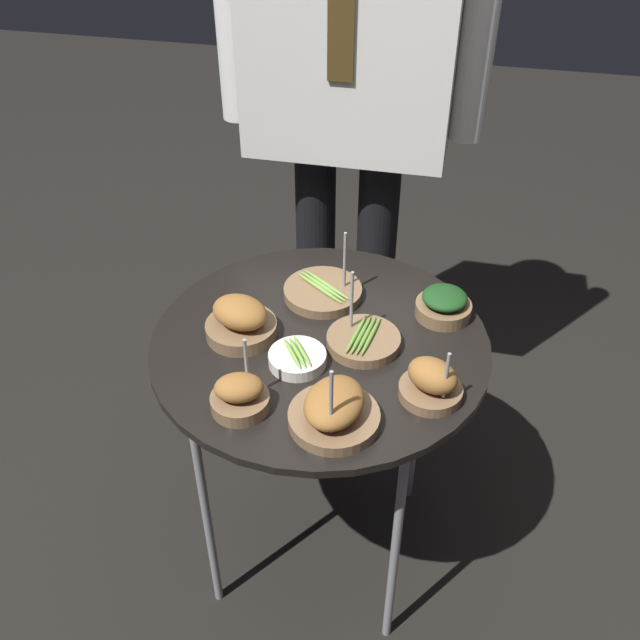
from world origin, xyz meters
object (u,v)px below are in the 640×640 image
object	(u,v)px
bowl_roast_mid_left	(334,410)
waiter_figure	(351,48)
bowl_asparagus_mid_right	(323,291)
bowl_roast_center	(241,321)
bowl_asparagus_front_left	(297,358)
bowl_roast_back_right	(432,382)
bowl_roast_front_center	(240,395)
bowl_spinach_far_rim	(444,305)
serving_cart	(320,356)
bowl_asparagus_front_right	(363,340)

from	to	relation	value
bowl_roast_mid_left	waiter_figure	xyz separation A→B (m)	(-0.13, 0.79, 0.38)
bowl_roast_mid_left	bowl_asparagus_mid_right	size ratio (longest dim) A/B	0.95
bowl_roast_center	bowl_asparagus_mid_right	xyz separation A→B (m)	(0.14, 0.17, -0.02)
bowl_asparagus_front_left	bowl_roast_center	bearing A→B (deg)	155.51
bowl_roast_mid_left	bowl_roast_back_right	distance (m)	0.20
bowl_roast_center	bowl_roast_mid_left	world-z (taller)	bowl_roast_mid_left
bowl_roast_front_center	bowl_spinach_far_rim	world-z (taller)	bowl_roast_front_center
waiter_figure	bowl_asparagus_mid_right	bearing A→B (deg)	-86.29
bowl_spinach_far_rim	waiter_figure	world-z (taller)	waiter_figure
bowl_roast_center	bowl_asparagus_front_left	world-z (taller)	bowl_roast_center
bowl_spinach_far_rim	waiter_figure	xyz separation A→B (m)	(-0.30, 0.43, 0.39)
bowl_roast_back_right	serving_cart	bearing A→B (deg)	153.77
bowl_roast_center	bowl_roast_mid_left	size ratio (longest dim) A/B	0.89
bowl_roast_back_right	bowl_roast_front_center	bearing A→B (deg)	-162.26
bowl_asparagus_front_left	waiter_figure	size ratio (longest dim) A/B	0.06
bowl_roast_center	serving_cart	bearing A→B (deg)	7.96
serving_cart	bowl_roast_front_center	distance (m)	0.26
bowl_roast_center	bowl_asparagus_front_right	distance (m)	0.26
bowl_asparagus_front_left	waiter_figure	distance (m)	0.77
bowl_roast_mid_left	bowl_asparagus_mid_right	world-z (taller)	bowl_roast_mid_left
bowl_asparagus_front_right	bowl_asparagus_front_left	size ratio (longest dim) A/B	1.37
bowl_roast_front_center	waiter_figure	xyz separation A→B (m)	(0.05, 0.79, 0.39)
bowl_asparagus_front_left	bowl_roast_back_right	world-z (taller)	bowl_roast_back_right
bowl_asparagus_mid_right	waiter_figure	bearing A→B (deg)	93.71
bowl_asparagus_front_left	bowl_roast_back_right	xyz separation A→B (m)	(0.27, -0.03, 0.02)
waiter_figure	serving_cart	bearing A→B (deg)	-84.54
bowl_roast_center	bowl_spinach_far_rim	world-z (taller)	bowl_roast_center
serving_cart	bowl_asparagus_front_right	xyz separation A→B (m)	(0.09, 0.00, 0.06)
serving_cart	bowl_asparagus_front_right	size ratio (longest dim) A/B	4.46
bowl_asparagus_front_left	waiter_figure	bearing A→B (deg)	92.38
bowl_roast_center	bowl_roast_mid_left	bearing A→B (deg)	-40.41
bowl_asparagus_front_left	bowl_spinach_far_rim	distance (m)	0.35
serving_cart	waiter_figure	world-z (taller)	waiter_figure
bowl_roast_back_right	bowl_spinach_far_rim	bearing A→B (deg)	89.83
bowl_roast_center	bowl_roast_back_right	size ratio (longest dim) A/B	1.16
bowl_asparagus_mid_right	bowl_roast_center	bearing A→B (deg)	-128.27
bowl_roast_front_center	bowl_asparagus_front_left	distance (m)	0.16
bowl_roast_back_right	bowl_asparagus_mid_right	distance (m)	0.38
bowl_roast_center	bowl_asparagus_mid_right	world-z (taller)	bowl_asparagus_mid_right
bowl_roast_mid_left	bowl_roast_front_center	bearing A→B (deg)	179.99
bowl_asparagus_mid_right	bowl_asparagus_front_left	bearing A→B (deg)	-89.97
bowl_roast_mid_left	bowl_roast_back_right	xyz separation A→B (m)	(0.16, 0.11, 0.00)
bowl_asparagus_front_left	bowl_asparagus_mid_right	size ratio (longest dim) A/B	0.66
bowl_asparagus_front_right	bowl_asparagus_mid_right	distance (m)	0.19
serving_cart	bowl_spinach_far_rim	size ratio (longest dim) A/B	5.87
bowl_roast_mid_left	waiter_figure	distance (m)	0.89
bowl_roast_center	bowl_roast_back_right	world-z (taller)	bowl_roast_back_right
bowl_roast_front_center	waiter_figure	size ratio (longest dim) A/B	0.08
serving_cart	bowl_spinach_far_rim	distance (m)	0.29
bowl_asparagus_front_right	bowl_roast_back_right	world-z (taller)	bowl_asparagus_front_right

